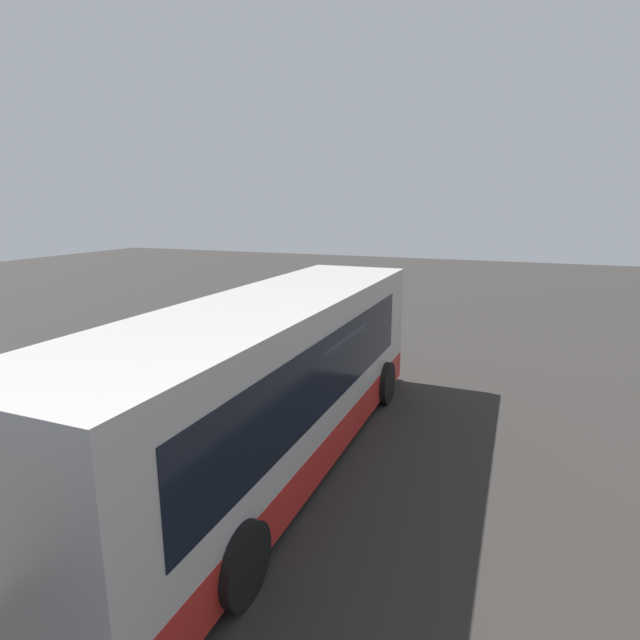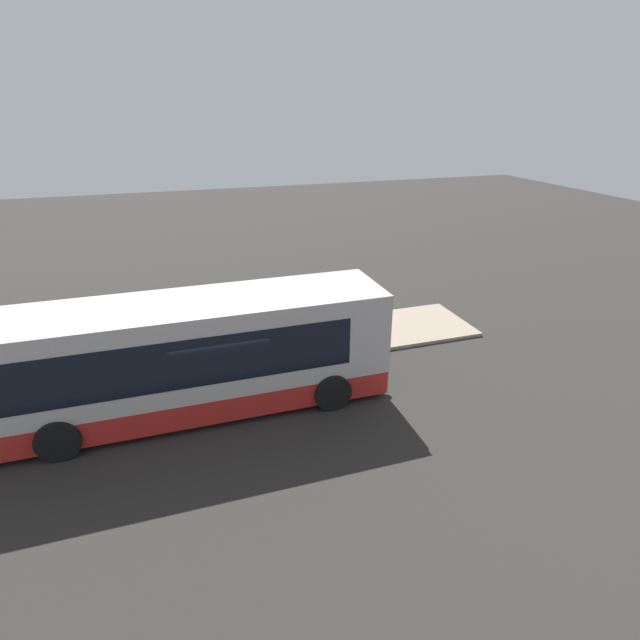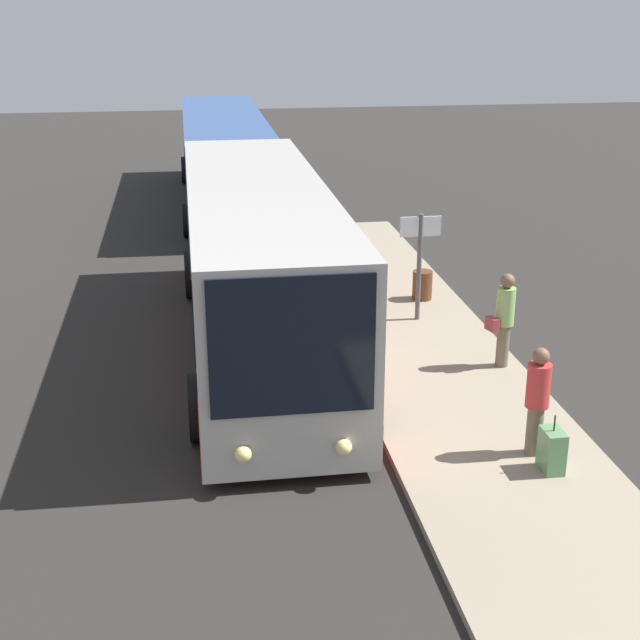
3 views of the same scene
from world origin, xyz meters
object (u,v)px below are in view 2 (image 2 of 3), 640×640
(passenger_waiting, at_px, (220,340))
(sign_post, at_px, (158,316))
(bus_lead, at_px, (189,358))
(passenger_boarding, at_px, (235,311))
(trash_bin, at_px, (123,347))
(passenger_with_bags, at_px, (325,308))
(suitcase, at_px, (338,320))

(passenger_waiting, height_order, sign_post, sign_post)
(bus_lead, xyz_separation_m, passenger_waiting, (1.06, 1.94, -0.51))
(bus_lead, height_order, passenger_boarding, bus_lead)
(passenger_waiting, bearing_deg, bus_lead, 17.43)
(passenger_waiting, xyz_separation_m, trash_bin, (-3.09, 1.89, -0.67))
(passenger_waiting, height_order, passenger_with_bags, passenger_waiting)
(trash_bin, bearing_deg, suitcase, -1.04)
(passenger_with_bags, xyz_separation_m, trash_bin, (-7.22, 0.20, -0.59))
(bus_lead, relative_size, suitcase, 12.70)
(passenger_waiting, bearing_deg, suitcase, 156.77)
(bus_lead, height_order, passenger_with_bags, bus_lead)
(passenger_waiting, distance_m, suitcase, 5.01)
(bus_lead, xyz_separation_m, trash_bin, (-2.03, 3.82, -1.17))
(passenger_boarding, bearing_deg, suitcase, 155.93)
(passenger_boarding, relative_size, trash_bin, 2.71)
(passenger_with_bags, relative_size, sign_post, 0.75)
(passenger_with_bags, bearing_deg, sign_post, 47.09)
(passenger_waiting, xyz_separation_m, passenger_with_bags, (4.12, 1.68, -0.07))
(passenger_boarding, xyz_separation_m, suitcase, (3.79, -0.59, -0.66))
(passenger_boarding, distance_m, passenger_waiting, 2.49)
(passenger_waiting, relative_size, sign_post, 0.81)
(passenger_with_bags, bearing_deg, trash_bin, 43.23)
(passenger_with_bags, distance_m, suitcase, 0.80)
(sign_post, bearing_deg, bus_lead, -77.37)
(suitcase, distance_m, sign_post, 6.58)
(bus_lead, relative_size, passenger_with_bags, 6.57)
(passenger_waiting, xyz_separation_m, sign_post, (-1.82, 1.45, 0.47))
(passenger_boarding, distance_m, trash_bin, 4.03)
(bus_lead, height_order, suitcase, bus_lead)
(passenger_boarding, distance_m, suitcase, 3.89)
(passenger_boarding, height_order, suitcase, passenger_boarding)
(suitcase, xyz_separation_m, trash_bin, (-7.74, 0.14, 0.01))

